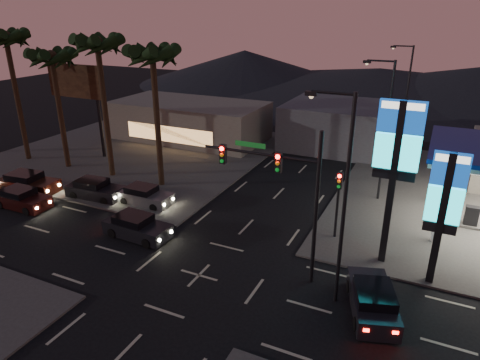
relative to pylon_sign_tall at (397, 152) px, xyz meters
The scene contains 25 objects.
ground 11.97m from the pylon_sign_tall, 147.09° to the right, with size 140.00×140.00×0.00m, color black.
corner_lot_nw 27.40m from the pylon_sign_tall, 156.80° to the left, with size 24.00×24.00×0.12m, color #47443F.
pylon_sign_tall is the anchor object (origin of this frame).
pylon_sign_short 3.20m from the pylon_sign_tall, 21.80° to the right, with size 1.60×0.35×7.00m.
traffic_signal_mast 6.02m from the pylon_sign_tall, 143.48° to the right, with size 6.10×0.39×8.00m.
pedestal_signal 4.82m from the pylon_sign_tall, 153.73° to the left, with size 0.32×0.39×4.30m.
streetlight_near 4.86m from the pylon_sign_tall, 110.76° to the right, with size 2.14×0.25×10.00m.
streetlight_mid 8.70m from the pylon_sign_tall, 101.35° to the left, with size 2.14×0.25×10.00m.
streetlight_far 22.57m from the pylon_sign_tall, 94.34° to the left, with size 2.14×0.25×10.00m.
palm_a 18.21m from the pylon_sign_tall, 167.12° to the left, with size 4.41×4.41×10.86m.
palm_b 23.13m from the pylon_sign_tall, 169.92° to the left, with size 4.41×4.41×11.46m.
palm_c 27.90m from the pylon_sign_tall, behind, with size 4.41×4.41×10.26m.
palm_d 32.96m from the pylon_sign_tall, behind, with size 4.41×4.41×11.66m.
billboard 29.95m from the pylon_sign_tall, 165.50° to the left, with size 6.00×0.30×8.50m.
building_far_west 28.25m from the pylon_sign_tall, 143.75° to the left, with size 16.00×8.00×4.00m, color #726B5B.
building_far_mid 21.91m from the pylon_sign_tall, 107.59° to the left, with size 12.00×9.00×4.40m, color #4C4C51.
hill_left 64.06m from the pylon_sign_tall, 121.58° to the left, with size 40.00×40.00×6.00m, color black.
hill_right 55.02m from the pylon_sign_tall, 83.20° to the left, with size 50.00×50.00×5.00m, color black.
hill_center 55.33m from the pylon_sign_tall, 98.86° to the left, with size 60.00×60.00×4.00m, color black.
car_lane_a_front 15.59m from the pylon_sign_tall, 166.06° to the right, with size 4.39×1.99×1.41m.
car_lane_a_mid 25.02m from the pylon_sign_tall, behind, with size 4.27×1.84×1.38m.
car_lane_b_front 17.57m from the pylon_sign_tall, behind, with size 4.14×1.78×1.34m.
car_lane_b_mid 21.35m from the pylon_sign_tall, behind, with size 4.46×2.11×1.42m.
car_lane_b_rear 26.63m from the pylon_sign_tall, behind, with size 4.87×2.46×1.54m.
suv_station 7.37m from the pylon_sign_tall, 87.45° to the right, with size 3.06×4.65×1.44m.
Camera 1 is at (10.12, -16.32, 13.00)m, focal length 32.00 mm.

